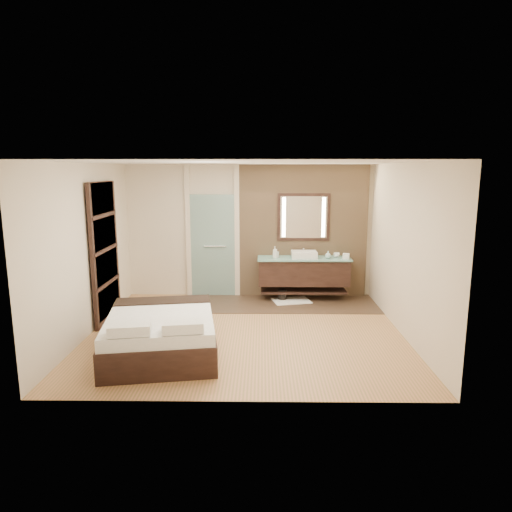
{
  "coord_description": "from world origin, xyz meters",
  "views": [
    {
      "loc": [
        0.26,
        -7.03,
        2.6
      ],
      "look_at": [
        0.16,
        0.6,
        1.15
      ],
      "focal_mm": 32.0,
      "sensor_mm": 36.0,
      "label": 1
    }
  ],
  "objects_px": {
    "bed": "(161,334)",
    "mirror_unit": "(304,217)",
    "waste_bin": "(282,295)",
    "vanity": "(304,271)"
  },
  "relations": [
    {
      "from": "mirror_unit",
      "to": "waste_bin",
      "type": "xyz_separation_m",
      "value": [
        -0.43,
        -0.31,
        -1.54
      ]
    },
    {
      "from": "mirror_unit",
      "to": "vanity",
      "type": "bearing_deg",
      "value": -90.0
    },
    {
      "from": "mirror_unit",
      "to": "waste_bin",
      "type": "distance_m",
      "value": 1.63
    },
    {
      "from": "mirror_unit",
      "to": "waste_bin",
      "type": "bearing_deg",
      "value": -144.59
    },
    {
      "from": "vanity",
      "to": "waste_bin",
      "type": "distance_m",
      "value": 0.64
    },
    {
      "from": "vanity",
      "to": "waste_bin",
      "type": "bearing_deg",
      "value": -171.04
    },
    {
      "from": "mirror_unit",
      "to": "bed",
      "type": "relative_size",
      "value": 0.51
    },
    {
      "from": "bed",
      "to": "waste_bin",
      "type": "relative_size",
      "value": 9.38
    },
    {
      "from": "bed",
      "to": "mirror_unit",
      "type": "bearing_deg",
      "value": 44.07
    },
    {
      "from": "mirror_unit",
      "to": "bed",
      "type": "xyz_separation_m",
      "value": [
        -2.28,
        -3.05,
        -1.35
      ]
    }
  ]
}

